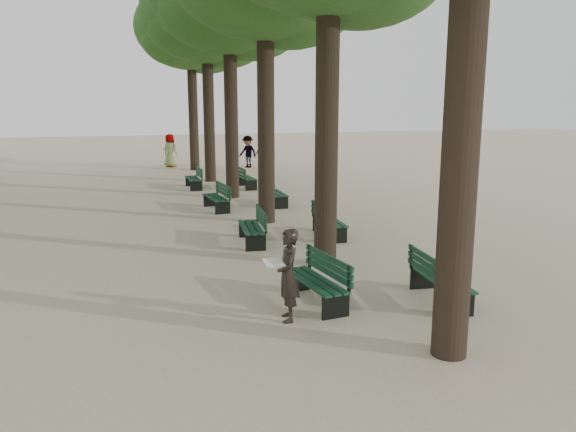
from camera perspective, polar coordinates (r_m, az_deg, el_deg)
name	(u,v)px	position (r m, az deg, el deg)	size (l,w,h in m)	color
ground	(308,318)	(9.92, 2.03, -10.30)	(120.00, 120.00, 0.00)	#BFAF91
tree_central_4	(206,14)	(27.36, -8.32, 19.62)	(6.00, 6.00, 9.95)	#33261C
tree_central_5	(190,28)	(32.25, -9.88, 18.29)	(6.00, 6.00, 9.95)	#33261C
bench_left_0	(315,290)	(10.49, 2.78, -7.50)	(0.76, 1.85, 0.92)	black
bench_left_1	(252,234)	(14.92, -3.71, -1.80)	(0.78, 1.86, 0.92)	black
bench_left_2	(216,202)	(19.76, -7.30, 1.38)	(0.72, 1.84, 0.92)	black
bench_left_3	(194,182)	(25.00, -9.57, 3.39)	(0.59, 1.81, 0.92)	black
bench_right_0	(440,288)	(10.95, 15.21, -7.07)	(0.79, 1.86, 0.92)	black
bench_right_1	(329,227)	(15.72, 4.21, -1.13)	(0.73, 1.84, 0.92)	black
bench_right_2	(276,198)	(20.57, -1.24, 1.86)	(0.66, 1.83, 0.92)	black
bench_right_3	(247,182)	(24.86, -4.20, 3.48)	(0.58, 1.80, 0.92)	black
man_with_map	(288,275)	(9.56, 0.02, -6.04)	(0.65, 0.69, 1.60)	black
pedestrian_b	(248,152)	(32.83, -4.11, 6.53)	(1.19, 0.37, 1.85)	#262628
pedestrian_c	(265,156)	(30.12, -2.37, 6.11)	(1.08, 0.37, 1.84)	#262628
pedestrian_d	(170,151)	(33.79, -11.90, 6.52)	(0.94, 0.39, 1.93)	#262628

